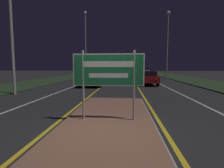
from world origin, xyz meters
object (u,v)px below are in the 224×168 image
highway_sign (108,72)px  car_approaching_0 (93,78)px  car_receding_2 (135,71)px  car_approaching_2 (110,71)px  streetlight_right_near (168,36)px  car_receding_0 (147,77)px  car_receding_3 (145,71)px  car_approaching_1 (87,73)px  car_receding_1 (138,72)px  streetlight_left_far (85,36)px

highway_sign → car_approaching_0: (-2.48, 10.74, -0.84)m
highway_sign → car_approaching_0: highway_sign is taller
car_receding_2 → car_approaching_2: car_receding_2 is taller
streetlight_right_near → car_receding_2: size_ratio=2.15×
car_approaching_2 → car_receding_0: bearing=-75.9°
highway_sign → car_receding_0: size_ratio=0.48×
streetlight_right_near → car_receding_3: bearing=91.3°
highway_sign → car_receding_0: (2.67, 12.33, -0.87)m
car_receding_3 → car_receding_0: bearing=-96.1°
car_receding_0 → streetlight_right_near: bearing=65.0°
car_receding_3 → car_approaching_2: bearing=-134.3°
car_receding_3 → car_receding_2: bearing=-114.3°
car_receding_2 → car_receding_3: size_ratio=0.99×
highway_sign → car_receding_2: highway_sign is taller
car_receding_2 → car_approaching_1: car_approaching_1 is taller
highway_sign → streetlight_right_near: size_ratio=0.23×
car_receding_0 → car_approaching_0: size_ratio=1.08×
car_receding_3 → car_approaching_0: car_receding_3 is taller
car_approaching_1 → car_approaching_2: size_ratio=1.04×
car_receding_1 → streetlight_left_far: bearing=-165.2°
car_receding_1 → car_approaching_2: (-5.64, 8.58, -0.01)m
streetlight_right_near → car_receding_0: (-3.85, -8.26, -5.53)m
highway_sign → car_approaching_1: size_ratio=0.47×
car_receding_1 → car_approaching_2: size_ratio=0.89×
car_approaching_1 → car_receding_3: bearing=58.5°
car_receding_1 → car_approaching_1: bearing=-167.6°
car_approaching_2 → car_receding_3: bearing=45.7°
highway_sign → car_receding_3: bearing=82.2°
car_receding_3 → car_approaching_0: 33.93m
car_receding_2 → car_approaching_1: 15.19m
car_receding_1 → car_approaching_2: bearing=123.3°
streetlight_left_far → highway_sign: bearing=-75.5°
streetlight_left_far → streetlight_right_near: size_ratio=1.12×
car_receding_3 → car_receding_1: bearing=-100.4°
car_receding_3 → car_approaching_1: car_approaching_1 is taller
car_receding_2 → car_approaching_0: car_receding_2 is taller
highway_sign → car_approaching_2: (-2.90, 34.50, -0.81)m
car_receding_1 → car_receding_2: 10.46m
car_receding_0 → car_approaching_1: (-8.71, 11.66, 0.08)m
highway_sign → car_approaching_0: size_ratio=0.52×
highway_sign → car_receding_2: size_ratio=0.50×
streetlight_right_near → car_approaching_0: size_ratio=2.27×
highway_sign → car_approaching_1: (-6.04, 23.99, -0.79)m
car_receding_0 → car_approaching_0: 5.39m
streetlight_left_far → car_receding_1: streetlight_left_far is taller
streetlight_left_far → car_receding_2: (8.85, 12.80, -6.08)m
car_receding_1 → car_approaching_0: 16.06m
streetlight_right_near → car_receding_2: 17.13m
streetlight_left_far → car_approaching_0: bearing=-74.2°
car_receding_0 → car_approaching_1: 14.55m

